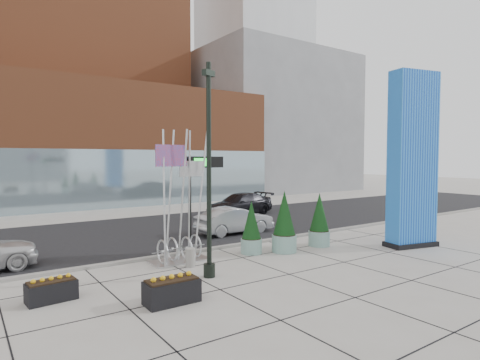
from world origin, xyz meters
TOP-DOWN VIEW (x-y plane):
  - ground at (0.00, 0.00)m, footprint 160.00×160.00m
  - street_asphalt at (0.00, 10.00)m, footprint 80.00×12.00m
  - curb_edge at (0.00, 4.00)m, footprint 80.00×0.30m
  - tower_podium at (1.00, 27.00)m, footprint 34.00×10.00m
  - tower_glass_front at (1.00, 22.20)m, footprint 34.00×0.60m
  - building_grey_parking at (26.00, 32.00)m, footprint 20.00×18.00m
  - building_pale_office at (36.00, 48.00)m, footprint 16.00×16.00m
  - blue_pylon at (9.00, -0.83)m, footprint 2.70×1.66m
  - lamp_post at (-1.57, 0.41)m, footprint 0.52×0.42m
  - public_art_sculpture at (-1.45, 3.00)m, footprint 2.43×1.25m
  - concrete_bollard at (-1.50, 2.00)m, footprint 0.38×0.38m
  - overhead_street_sign at (0.20, 3.80)m, footprint 2.04×0.58m
  - round_planter_east at (5.45, 1.80)m, footprint 1.04×1.04m
  - round_planter_mid at (3.20, 1.80)m, footprint 1.12×1.12m
  - round_planter_west at (1.80, 2.42)m, footprint 0.95×0.95m
  - box_planter_north at (-6.68, 1.00)m, footprint 1.44×0.82m
  - box_planter_south at (-3.80, -1.20)m, footprint 1.58×0.80m
  - car_silver_mid at (3.83, 6.76)m, footprint 4.52×1.58m
  - car_dark_east at (8.32, 12.69)m, footprint 5.79×2.94m

SIDE VIEW (x-z plane):
  - ground at x=0.00m, z-range 0.00..0.00m
  - street_asphalt at x=0.00m, z-range 0.00..0.02m
  - curb_edge at x=0.00m, z-range 0.00..0.12m
  - box_planter_north at x=-6.68m, z-range -0.03..0.73m
  - concrete_bollard at x=-1.50m, z-range 0.00..0.73m
  - box_planter_south at x=-3.80m, z-range -0.04..0.83m
  - car_silver_mid at x=3.83m, z-range 0.00..1.49m
  - car_dark_east at x=8.32m, z-range 0.00..1.61m
  - round_planter_west at x=1.80m, z-range -0.06..2.30m
  - round_planter_east at x=5.45m, z-range -0.07..2.52m
  - round_planter_mid at x=3.20m, z-range -0.07..2.72m
  - public_art_sculpture at x=-1.45m, z-range -1.30..4.16m
  - tower_glass_front at x=1.00m, z-range 0.00..5.00m
  - lamp_post at x=-1.57m, z-range -0.69..6.93m
  - overhead_street_sign at x=0.20m, z-range 1.56..5.90m
  - blue_pylon at x=9.00m, z-range -0.14..8.23m
  - tower_podium at x=1.00m, z-range 0.00..11.00m
  - building_grey_parking at x=26.00m, z-range 0.00..18.00m
  - building_pale_office at x=36.00m, z-range 0.00..55.00m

